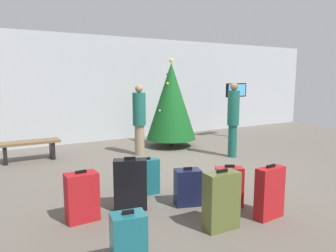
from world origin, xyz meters
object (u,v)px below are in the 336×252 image
suitcase_5 (130,184)px  suitcase_7 (146,177)px  waiting_bench (29,146)px  suitcase_3 (229,187)px  suitcase_4 (221,201)px  suitcase_1 (270,193)px  traveller_0 (139,118)px  traveller_1 (233,117)px  suitcase_6 (129,242)px  flight_info_kiosk (236,100)px  holiday_tree (171,101)px  suitcase_0 (188,187)px  suitcase_2 (82,197)px

suitcase_5 → suitcase_7: (0.46, 0.42, -0.08)m
waiting_bench → suitcase_3: bearing=-62.4°
suitcase_4 → suitcase_1: bearing=-5.7°
traveller_0 → suitcase_7: 2.91m
traveller_1 → suitcase_7: traveller_1 is taller
waiting_bench → suitcase_6: 5.20m
suitcase_5 → traveller_0: bearing=63.0°
suitcase_7 → flight_info_kiosk: bearing=34.0°
holiday_tree → flight_info_kiosk: size_ratio=1.40×
traveller_1 → suitcase_6: size_ratio=2.87×
suitcase_6 → traveller_1: bearing=37.3°
suitcase_0 → traveller_0: bearing=77.7°
waiting_bench → traveller_0: (2.52, -0.74, 0.58)m
traveller_0 → suitcase_1: (0.00, -4.29, -0.58)m
suitcase_1 → suitcase_7: suitcase_1 is taller
holiday_tree → suitcase_2: holiday_tree is taller
holiday_tree → suitcase_3: (-1.44, -4.19, -1.00)m
flight_info_kiosk → suitcase_1: (-3.79, -4.96, -0.89)m
suitcase_6 → waiting_bench: bearing=93.8°
flight_info_kiosk → holiday_tree: bearing=-176.3°
suitcase_6 → suitcase_7: (1.08, 1.83, -0.00)m
suitcase_3 → holiday_tree: bearing=71.0°
suitcase_2 → suitcase_5: size_ratio=0.89×
traveller_0 → suitcase_0: 3.47m
holiday_tree → suitcase_6: bearing=-124.5°
waiting_bench → traveller_1: bearing=-25.0°
suitcase_3 → traveller_0: bearing=86.8°
suitcase_3 → suitcase_5: 1.49m
traveller_0 → suitcase_5: bearing=-117.0°
traveller_0 → suitcase_6: 5.00m
suitcase_2 → suitcase_4: suitcase_4 is taller
suitcase_4 → suitcase_5: size_ratio=0.99×
suitcase_0 → waiting_bench: bearing=113.9°
suitcase_3 → suitcase_5: (-1.34, 0.65, 0.07)m
suitcase_1 → flight_info_kiosk: bearing=52.6°
suitcase_7 → suitcase_3: bearing=-50.4°
holiday_tree → waiting_bench: (-3.75, 0.23, -0.95)m
suitcase_3 → suitcase_7: 1.39m
suitcase_2 → holiday_tree: bearing=45.5°
suitcase_0 → suitcase_7: 0.80m
flight_info_kiosk → suitcase_3: (-4.00, -4.36, -0.95)m
suitcase_2 → traveller_0: bearing=53.4°
holiday_tree → suitcase_3: 4.54m
waiting_bench → suitcase_7: suitcase_7 is taller
suitcase_6 → suitcase_7: size_ratio=1.01×
traveller_1 → suitcase_7: size_ratio=2.89×
flight_info_kiosk → traveller_0: (-3.79, -0.67, -0.32)m
suitcase_7 → suitcase_1: bearing=-56.6°
traveller_0 → suitcase_7: size_ratio=2.78×
holiday_tree → suitcase_0: bearing=-117.0°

